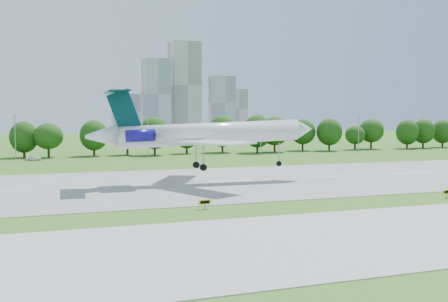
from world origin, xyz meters
TOP-DOWN VIEW (x-y plane):
  - ground at (0.00, 0.00)m, footprint 600.00×600.00m
  - runway at (0.00, 25.00)m, footprint 400.00×45.00m
  - taxiway at (0.00, -18.00)m, footprint 400.00×23.00m
  - tree_line at (0.00, 92.00)m, footprint 288.40×8.40m
  - light_poles at (-2.50, 82.00)m, footprint 175.90×0.25m
  - skyline at (100.16, 390.61)m, footprint 127.00×52.00m
  - airliner at (14.30, 25.02)m, footprint 41.82×30.57m
  - taxi_sign_centre at (7.89, 0.48)m, footprint 1.74×0.48m
  - taxi_sign_right at (43.36, -2.51)m, footprint 1.76×0.61m
  - service_vehicle_b at (-15.58, 82.11)m, footprint 4.00×1.82m

SIDE VIEW (x-z plane):
  - ground at x=0.00m, z-range 0.00..0.00m
  - runway at x=0.00m, z-range 0.00..0.08m
  - taxiway at x=0.00m, z-range 0.00..0.08m
  - service_vehicle_b at x=-15.58m, z-range 0.00..1.33m
  - taxi_sign_centre at x=7.89m, z-range 0.29..1.51m
  - taxi_sign_right at x=43.36m, z-range 0.30..1.54m
  - tree_line at x=0.00m, z-range 0.99..11.39m
  - light_poles at x=-2.50m, z-range 0.24..12.43m
  - airliner at x=14.30m, z-range 1.76..15.87m
  - skyline at x=100.16m, z-range -9.54..70.46m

